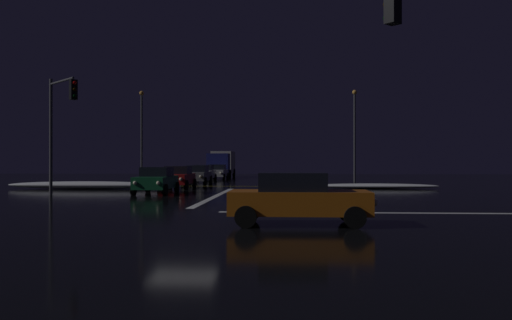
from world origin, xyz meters
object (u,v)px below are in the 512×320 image
at_px(sedan_gray, 197,175).
at_px(traffic_signal_nw, 60,115).
at_px(box_truck, 222,163).
at_px(streetlamp_left_far, 142,129).
at_px(sedan_silver, 217,172).
at_px(traffic_signal_se, 488,34).
at_px(sedan_red, 178,177).
at_px(sedan_green, 156,180).
at_px(sedan_white, 204,173).
at_px(sedan_orange_crossing, 298,198).
at_px(streetlamp_right_far, 355,128).

bearing_deg(sedan_gray, traffic_signal_nw, -107.82).
relative_size(box_truck, streetlamp_left_far, 0.95).
relative_size(sedan_silver, traffic_signal_se, 0.64).
height_order(traffic_signal_nw, streetlamp_left_far, streetlamp_left_far).
height_order(sedan_red, streetlamp_left_far, streetlamp_left_far).
distance_m(sedan_green, sedan_white, 19.65).
bearing_deg(sedan_orange_crossing, sedan_silver, 101.09).
bearing_deg(traffic_signal_nw, sedan_silver, 79.72).
relative_size(sedan_gray, streetlamp_left_far, 0.50).
relative_size(traffic_signal_nw, streetlamp_left_far, 0.76).
bearing_deg(sedan_gray, streetlamp_right_far, 26.14).
relative_size(traffic_signal_se, traffic_signal_nw, 1.03).
height_order(sedan_gray, sedan_white, same).
xyz_separation_m(sedan_red, sedan_white, (-0.32, 13.47, 0.00)).
bearing_deg(sedan_gray, traffic_signal_se, -69.76).
distance_m(box_truck, traffic_signal_nw, 34.77).
xyz_separation_m(sedan_gray, streetlamp_left_far, (-6.56, 6.75, 4.22)).
distance_m(sedan_white, traffic_signal_nw, 22.88).
bearing_deg(streetlamp_left_far, sedan_red, -64.74).
bearing_deg(sedan_gray, sedan_white, 94.52).
xyz_separation_m(sedan_green, streetlamp_left_far, (-6.35, 19.61, 4.22)).
relative_size(sedan_red, traffic_signal_nw, 0.66).
bearing_deg(streetlamp_left_far, box_truck, 62.98).
bearing_deg(sedan_red, sedan_silver, 89.20).
distance_m(sedan_white, box_truck, 12.24).
relative_size(sedan_green, traffic_signal_nw, 0.66).
bearing_deg(streetlamp_right_far, traffic_signal_nw, -130.19).
height_order(sedan_red, streetlamp_right_far, streetlamp_right_far).
bearing_deg(sedan_orange_crossing, sedan_gray, 105.80).
relative_size(sedan_red, traffic_signal_se, 0.64).
bearing_deg(streetlamp_right_far, sedan_orange_crossing, -99.66).
bearing_deg(streetlamp_left_far, sedan_green, -72.06).
bearing_deg(sedan_green, streetlamp_left_far, 107.94).
xyz_separation_m(sedan_white, streetlamp_left_far, (-6.02, -0.03, 4.22)).
bearing_deg(sedan_green, sedan_gray, 89.08).
bearing_deg(box_truck, sedan_white, -91.02).
xyz_separation_m(sedan_orange_crossing, streetlamp_right_far, (5.88, 34.54, 4.18)).
relative_size(sedan_silver, box_truck, 0.52).
bearing_deg(sedan_silver, box_truck, 93.02).
xyz_separation_m(sedan_green, traffic_signal_se, (12.07, -19.31, 3.85)).
distance_m(sedan_orange_crossing, streetlamp_right_far, 35.29).
xyz_separation_m(sedan_gray, sedan_orange_crossing, (7.87, -27.80, 0.00)).
relative_size(sedan_gray, streetlamp_right_far, 0.50).
distance_m(sedan_white, traffic_signal_se, 41.06).
relative_size(sedan_green, sedan_orange_crossing, 1.00).
xyz_separation_m(sedan_white, box_truck, (0.22, 12.20, 0.91)).
bearing_deg(sedan_white, box_truck, 88.98).
bearing_deg(streetlamp_right_far, traffic_signal_se, -92.77).
height_order(sedan_white, sedan_orange_crossing, same).
distance_m(sedan_red, traffic_signal_se, 28.46).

